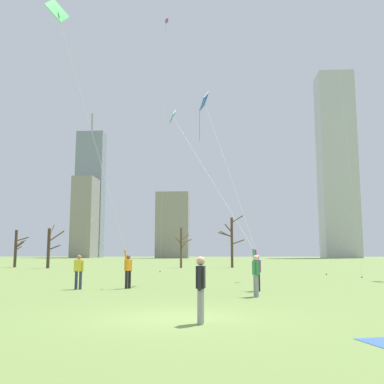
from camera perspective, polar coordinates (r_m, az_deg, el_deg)
ground_plane at (r=12.18m, az=-1.87°, el=-15.86°), size 400.00×400.00×0.00m
kite_flyer_foreground_right_green at (r=21.40m, az=-9.34°, el=-5.53°), size 2.50×6.07×11.87m
kite_flyer_midfield_right_teal at (r=18.61m, az=6.58°, el=-7.28°), size 4.28×6.71×9.69m
kite_flyer_foreground_left_blue at (r=22.00m, az=6.41°, el=-3.67°), size 3.02×6.72×11.63m
bystander_watching_nearby at (r=22.12m, az=-14.32°, el=-9.65°), size 0.50×0.26×1.62m
bystander_strolling_midfield at (r=11.11m, az=1.12°, el=-11.95°), size 0.23×0.51×1.62m
distant_kite_drifting_right_purple at (r=50.88m, az=-3.39°, el=16.97°), size 0.62×7.03×28.14m
bare_tree_center at (r=53.51m, az=5.10°, el=-6.18°), size 3.14×1.31×6.13m
bare_tree_far_right_edge at (r=52.32m, az=-1.36°, el=-7.04°), size 1.91×1.61×4.64m
bare_tree_leftmost at (r=58.03m, az=-21.55°, el=-6.62°), size 1.59×2.55×4.46m
bare_tree_left_of_center at (r=53.25m, az=-17.78°, el=-6.66°), size 1.51×1.82×5.01m
skyline_slender_spire at (r=179.03m, az=-12.95°, el=-0.24°), size 10.61×6.43×57.37m
skyline_short_annex at (r=163.83m, az=-13.55°, el=-3.19°), size 7.37×10.61×28.64m
skyline_tall_tower at (r=150.80m, az=-2.47°, el=-4.28°), size 10.98×8.19×22.01m
skyline_wide_slab at (r=163.93m, az=18.07°, el=3.40°), size 11.95×10.48×65.02m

